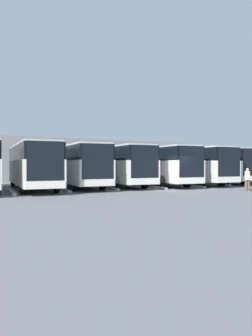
{
  "coord_description": "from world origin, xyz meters",
  "views": [
    {
      "loc": [
        14.91,
        19.26,
        1.91
      ],
      "look_at": [
        0.96,
        -5.87,
        1.59
      ],
      "focal_mm": 35.0,
      "sensor_mm": 36.0,
      "label": 1
    }
  ],
  "objects_px": {
    "bus_4": "(115,165)",
    "bus_6": "(32,165)",
    "bus_2": "(187,165)",
    "bus_5": "(75,165)",
    "pedestrian": "(247,179)",
    "bus_1": "(210,164)",
    "bus_0": "(238,164)",
    "bus_3": "(154,165)"
  },
  "relations": [
    {
      "from": "bus_0",
      "to": "pedestrian",
      "type": "bearing_deg",
      "value": 50.63
    },
    {
      "from": "bus_6",
      "to": "bus_3",
      "type": "bearing_deg",
      "value": -175.73
    },
    {
      "from": "bus_4",
      "to": "pedestrian",
      "type": "relative_size",
      "value": 7.29
    },
    {
      "from": "bus_6",
      "to": "pedestrian",
      "type": "distance_m",
      "value": 15.91
    },
    {
      "from": "bus_1",
      "to": "pedestrian",
      "type": "distance_m",
      "value": 10.41
    },
    {
      "from": "bus_6",
      "to": "pedestrian",
      "type": "relative_size",
      "value": 7.29
    },
    {
      "from": "pedestrian",
      "to": "bus_5",
      "type": "bearing_deg",
      "value": -19.62
    },
    {
      "from": "bus_0",
      "to": "bus_5",
      "type": "height_order",
      "value": "same"
    },
    {
      "from": "bus_1",
      "to": "bus_4",
      "type": "distance_m",
      "value": 10.95
    },
    {
      "from": "bus_6",
      "to": "bus_0",
      "type": "bearing_deg",
      "value": -174.65
    },
    {
      "from": "bus_5",
      "to": "pedestrian",
      "type": "relative_size",
      "value": 7.29
    },
    {
      "from": "bus_6",
      "to": "bus_2",
      "type": "bearing_deg",
      "value": -176.29
    },
    {
      "from": "bus_2",
      "to": "bus_4",
      "type": "xyz_separation_m",
      "value": [
        7.3,
        -1.0,
        0.0
      ]
    },
    {
      "from": "bus_2",
      "to": "pedestrian",
      "type": "relative_size",
      "value": 7.29
    },
    {
      "from": "bus_1",
      "to": "bus_6",
      "type": "bearing_deg",
      "value": 6.41
    },
    {
      "from": "bus_2",
      "to": "bus_3",
      "type": "height_order",
      "value": "same"
    },
    {
      "from": "bus_0",
      "to": "bus_2",
      "type": "height_order",
      "value": "same"
    },
    {
      "from": "bus_0",
      "to": "pedestrian",
      "type": "distance_m",
      "value": 12.33
    },
    {
      "from": "bus_4",
      "to": "bus_6",
      "type": "bearing_deg",
      "value": 9.86
    },
    {
      "from": "bus_0",
      "to": "bus_6",
      "type": "relative_size",
      "value": 1.0
    },
    {
      "from": "bus_3",
      "to": "bus_5",
      "type": "bearing_deg",
      "value": -0.99
    },
    {
      "from": "bus_4",
      "to": "pedestrian",
      "type": "height_order",
      "value": "bus_4"
    },
    {
      "from": "bus_2",
      "to": "bus_6",
      "type": "height_order",
      "value": "same"
    },
    {
      "from": "bus_0",
      "to": "bus_1",
      "type": "distance_m",
      "value": 3.67
    },
    {
      "from": "bus_1",
      "to": "bus_5",
      "type": "height_order",
      "value": "same"
    },
    {
      "from": "bus_4",
      "to": "bus_5",
      "type": "bearing_deg",
      "value": 4.9
    },
    {
      "from": "bus_4",
      "to": "bus_6",
      "type": "xyz_separation_m",
      "value": [
        7.3,
        0.57,
        0.0
      ]
    },
    {
      "from": "bus_4",
      "to": "bus_6",
      "type": "distance_m",
      "value": 7.32
    },
    {
      "from": "bus_5",
      "to": "pedestrian",
      "type": "distance_m",
      "value": 13.43
    },
    {
      "from": "bus_4",
      "to": "pedestrian",
      "type": "xyz_separation_m",
      "value": [
        -5.95,
        9.31,
        -1.01
      ]
    },
    {
      "from": "bus_1",
      "to": "bus_3",
      "type": "xyz_separation_m",
      "value": [
        7.3,
        0.54,
        0.0
      ]
    },
    {
      "from": "bus_3",
      "to": "pedestrian",
      "type": "distance_m",
      "value": 8.89
    },
    {
      "from": "bus_2",
      "to": "bus_4",
      "type": "relative_size",
      "value": 1.0
    },
    {
      "from": "bus_3",
      "to": "bus_6",
      "type": "height_order",
      "value": "same"
    },
    {
      "from": "bus_1",
      "to": "bus_6",
      "type": "relative_size",
      "value": 1.0
    },
    {
      "from": "bus_0",
      "to": "bus_5",
      "type": "relative_size",
      "value": 1.0
    },
    {
      "from": "pedestrian",
      "to": "bus_3",
      "type": "bearing_deg",
      "value": -50.32
    },
    {
      "from": "bus_2",
      "to": "bus_3",
      "type": "xyz_separation_m",
      "value": [
        3.65,
        -0.21,
        0.0
      ]
    },
    {
      "from": "bus_1",
      "to": "pedestrian",
      "type": "bearing_deg",
      "value": 66.5
    },
    {
      "from": "bus_1",
      "to": "bus_4",
      "type": "relative_size",
      "value": 1.0
    },
    {
      "from": "bus_4",
      "to": "bus_6",
      "type": "height_order",
      "value": "same"
    },
    {
      "from": "bus_2",
      "to": "bus_1",
      "type": "bearing_deg",
      "value": -162.94
    }
  ]
}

